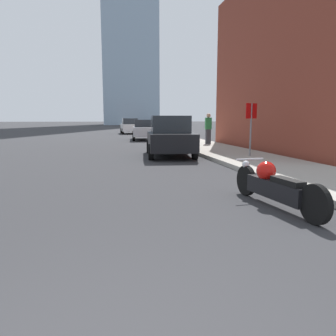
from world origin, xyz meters
name	(u,v)px	position (x,y,z in m)	size (l,w,h in m)	color
sidewalk	(148,131)	(5.67, 40.00, 0.07)	(2.98, 240.00, 0.15)	#9E998E
motorcycle	(274,185)	(3.14, 3.83, 0.41)	(0.62, 2.69, 0.82)	black
parked_car_black	(170,137)	(2.92, 12.40, 0.86)	(2.29, 4.30, 1.75)	black
parked_car_silver	(144,130)	(3.19, 23.96, 0.79)	(2.10, 4.61, 1.56)	#BCBCC1
parked_car_white	(130,126)	(2.94, 34.83, 0.84)	(1.96, 4.17, 1.68)	silver
stop_sign	(251,120)	(5.88, 10.70, 1.58)	(0.57, 0.26, 2.09)	slate
pedestrian	(208,128)	(6.19, 17.11, 1.09)	(0.36, 0.25, 1.80)	#38383D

